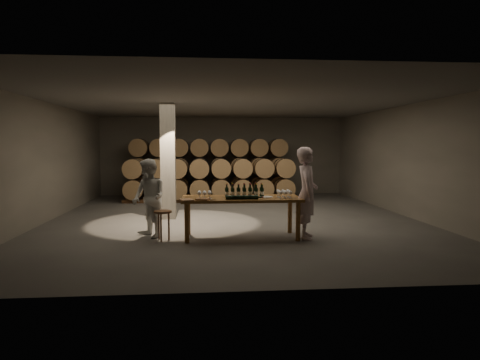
{
  "coord_description": "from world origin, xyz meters",
  "views": [
    {
      "loc": [
        -0.84,
        -11.81,
        2.04
      ],
      "look_at": [
        0.17,
        -0.24,
        1.1
      ],
      "focal_mm": 32.0,
      "sensor_mm": 36.0,
      "label": 1
    }
  ],
  "objects": [
    {
      "name": "stool",
      "position": [
        -1.7,
        -2.62,
        0.53
      ],
      "size": [
        0.39,
        0.39,
        0.64
      ],
      "rotation": [
        0.0,
        0.0,
        -0.22
      ],
      "color": "#50311B",
      "rests_on": "ground"
    },
    {
      "name": "tasting_table",
      "position": [
        0.0,
        -2.5,
        0.8
      ],
      "size": [
        2.6,
        1.1,
        0.9
      ],
      "color": "brown",
      "rests_on": "ground"
    },
    {
      "name": "person_man",
      "position": [
        1.42,
        -2.68,
        1.0
      ],
      "size": [
        0.61,
        0.81,
        2.01
      ],
      "primitive_type": "imported",
      "rotation": [
        0.0,
        0.0,
        1.38
      ],
      "color": "beige",
      "rests_on": "ground"
    },
    {
      "name": "glass_cluster_right",
      "position": [
        0.94,
        -2.59,
        1.01
      ],
      "size": [
        0.3,
        0.41,
        0.16
      ],
      "color": "silver",
      "rests_on": "tasting_table"
    },
    {
      "name": "glass_cluster_left",
      "position": [
        -0.81,
        -2.65,
        1.02
      ],
      "size": [
        0.3,
        0.3,
        0.16
      ],
      "color": "silver",
      "rests_on": "tasting_table"
    },
    {
      "name": "bottle_cluster",
      "position": [
        0.07,
        -2.43,
        1.01
      ],
      "size": [
        0.86,
        0.23,
        0.3
      ],
      "color": "black",
      "rests_on": "tasting_table"
    },
    {
      "name": "room",
      "position": [
        -1.8,
        0.2,
        1.6
      ],
      "size": [
        12.0,
        12.0,
        12.0
      ],
      "color": "#4C4A47",
      "rests_on": "ground"
    },
    {
      "name": "plate",
      "position": [
        0.54,
        -2.55,
        0.91
      ],
      "size": [
        0.3,
        0.3,
        0.02
      ],
      "primitive_type": "cylinder",
      "color": "white",
      "rests_on": "tasting_table"
    },
    {
      "name": "person_woman",
      "position": [
        -2.03,
        -2.28,
        0.87
      ],
      "size": [
        1.03,
        1.08,
        1.75
      ],
      "primitive_type": "imported",
      "rotation": [
        0.0,
        0.0,
        -0.95
      ],
      "color": "silver",
      "rests_on": "ground"
    },
    {
      "name": "lying_bottles",
      "position": [
        -0.0,
        -2.86,
        0.94
      ],
      "size": [
        0.79,
        0.09,
        0.09
      ],
      "color": "black",
      "rests_on": "tasting_table"
    },
    {
      "name": "barrel_stack_back",
      "position": [
        -0.57,
        5.2,
        1.2
      ],
      "size": [
        6.26,
        0.95,
        2.31
      ],
      "color": "#50311B",
      "rests_on": "ground"
    },
    {
      "name": "notebook_corner",
      "position": [
        -1.18,
        -2.95,
        0.91
      ],
      "size": [
        0.32,
        0.37,
        0.03
      ],
      "primitive_type": "cube",
      "rotation": [
        0.0,
        0.0,
        0.3
      ],
      "color": "brown",
      "rests_on": "tasting_table"
    },
    {
      "name": "barrel_stack_front",
      "position": [
        -0.57,
        3.8,
        0.83
      ],
      "size": [
        6.26,
        0.95,
        1.57
      ],
      "color": "#50311B",
      "rests_on": "ground"
    },
    {
      "name": "notebook_near",
      "position": [
        -0.85,
        -2.89,
        0.92
      ],
      "size": [
        0.31,
        0.27,
        0.03
      ],
      "primitive_type": "cube",
      "rotation": [
        0.0,
        0.0,
        -0.26
      ],
      "color": "brown",
      "rests_on": "tasting_table"
    },
    {
      "name": "pen",
      "position": [
        -0.64,
        -2.95,
        0.91
      ],
      "size": [
        0.12,
        0.05,
        0.01
      ],
      "primitive_type": "cylinder",
      "rotation": [
        0.0,
        1.57,
        0.3
      ],
      "color": "black",
      "rests_on": "tasting_table"
    }
  ]
}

